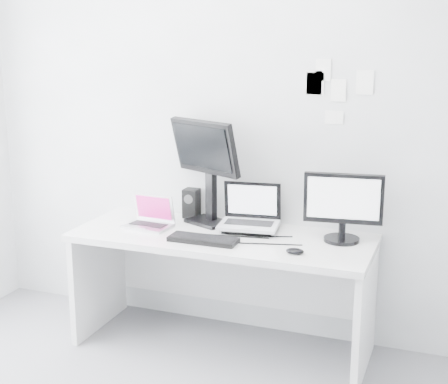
# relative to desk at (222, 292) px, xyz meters

# --- Properties ---
(back_wall) EXTENTS (3.60, 0.00, 3.60)m
(back_wall) POSITION_rel_desk_xyz_m (0.00, 0.35, 0.99)
(back_wall) COLOR silver
(back_wall) RESTS_ON ground
(desk) EXTENTS (1.80, 0.70, 0.73)m
(desk) POSITION_rel_desk_xyz_m (0.00, 0.00, 0.00)
(desk) COLOR silver
(desk) RESTS_ON ground
(macbook) EXTENTS (0.30, 0.24, 0.21)m
(macbook) POSITION_rel_desk_xyz_m (-0.49, -0.02, 0.47)
(macbook) COLOR #AAAAAE
(macbook) RESTS_ON desk
(speaker) EXTENTS (0.12, 0.12, 0.19)m
(speaker) POSITION_rel_desk_xyz_m (-0.32, 0.29, 0.46)
(speaker) COLOR black
(speaker) RESTS_ON desk
(dell_laptop) EXTENTS (0.39, 0.32, 0.30)m
(dell_laptop) POSITION_rel_desk_xyz_m (0.13, 0.12, 0.51)
(dell_laptop) COLOR silver
(dell_laptop) RESTS_ON desk
(rear_monitor) EXTENTS (0.53, 0.37, 0.68)m
(rear_monitor) POSITION_rel_desk_xyz_m (-0.17, 0.19, 0.71)
(rear_monitor) COLOR black
(rear_monitor) RESTS_ON desk
(samsung_monitor) EXTENTS (0.48, 0.26, 0.42)m
(samsung_monitor) POSITION_rel_desk_xyz_m (0.69, 0.13, 0.57)
(samsung_monitor) COLOR black
(samsung_monitor) RESTS_ON desk
(keyboard) EXTENTS (0.40, 0.14, 0.03)m
(keyboard) POSITION_rel_desk_xyz_m (-0.05, -0.17, 0.38)
(keyboard) COLOR black
(keyboard) RESTS_ON desk
(mouse) EXTENTS (0.10, 0.07, 0.03)m
(mouse) POSITION_rel_desk_xyz_m (0.50, -0.19, 0.38)
(mouse) COLOR black
(mouse) RESTS_ON desk
(wall_note_0) EXTENTS (0.10, 0.00, 0.14)m
(wall_note_0) POSITION_rel_desk_xyz_m (0.45, 0.34, 1.26)
(wall_note_0) COLOR white
(wall_note_0) RESTS_ON back_wall
(wall_note_1) EXTENTS (0.09, 0.00, 0.13)m
(wall_note_1) POSITION_rel_desk_xyz_m (0.60, 0.34, 1.22)
(wall_note_1) COLOR white
(wall_note_1) RESTS_ON back_wall
(wall_note_2) EXTENTS (0.10, 0.00, 0.14)m
(wall_note_2) POSITION_rel_desk_xyz_m (0.75, 0.34, 1.26)
(wall_note_2) COLOR white
(wall_note_2) RESTS_ON back_wall
(wall_note_3) EXTENTS (0.11, 0.00, 0.08)m
(wall_note_3) POSITION_rel_desk_xyz_m (0.58, 0.34, 1.05)
(wall_note_3) COLOR white
(wall_note_3) RESTS_ON back_wall
(wall_note_4) EXTENTS (0.11, 0.00, 0.13)m
(wall_note_4) POSITION_rel_desk_xyz_m (0.46, 0.34, 1.25)
(wall_note_4) COLOR white
(wall_note_4) RESTS_ON back_wall
(wall_note_5) EXTENTS (0.09, 0.00, 0.13)m
(wall_note_5) POSITION_rel_desk_xyz_m (0.50, 0.34, 1.33)
(wall_note_5) COLOR white
(wall_note_5) RESTS_ON back_wall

